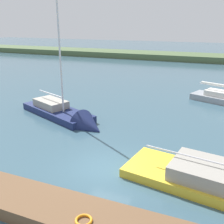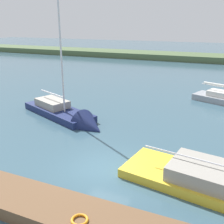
% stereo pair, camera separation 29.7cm
% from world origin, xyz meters
% --- Properties ---
extents(ground_plane, '(200.00, 200.00, 0.00)m').
position_xyz_m(ground_plane, '(0.00, 0.00, 0.00)').
color(ground_plane, '#385666').
extents(far_shoreline, '(180.00, 8.00, 2.40)m').
position_xyz_m(far_shoreline, '(0.00, -46.51, 0.00)').
color(far_shoreline, '#4C603D').
rests_on(far_shoreline, ground_plane).
extents(dock_pier, '(20.72, 2.15, 0.61)m').
position_xyz_m(dock_pier, '(0.00, 4.26, 0.30)').
color(dock_pier, brown).
rests_on(dock_pier, ground_plane).
extents(life_ring_buoy, '(0.66, 0.66, 0.10)m').
position_xyz_m(life_ring_buoy, '(-1.26, 4.69, 0.66)').
color(life_ring_buoy, orange).
rests_on(life_ring_buoy, dock_pier).
extents(sailboat_far_right, '(9.28, 5.61, 10.54)m').
position_xyz_m(sailboat_far_right, '(5.89, -5.80, 0.18)').
color(sailboat_far_right, navy).
rests_on(sailboat_far_right, ground_plane).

